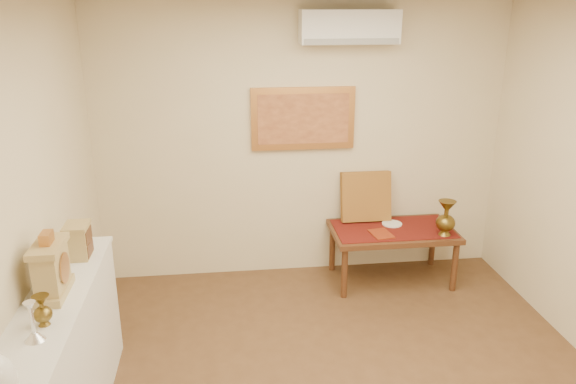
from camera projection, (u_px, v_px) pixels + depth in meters
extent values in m
cube|color=beige|center=(302.00, 143.00, 5.49)|extent=(4.00, 0.02, 2.70)
cube|color=beige|center=(9.00, 250.00, 3.15)|extent=(0.02, 4.50, 2.70)
cube|color=#601510|center=(393.00, 229.00, 5.50)|extent=(1.14, 0.59, 0.01)
cylinder|color=white|center=(392.00, 224.00, 5.59)|extent=(0.20, 0.20, 0.01)
cube|color=maroon|center=(381.00, 234.00, 5.35)|extent=(0.22, 0.27, 0.01)
cube|color=maroon|center=(366.00, 196.00, 5.64)|extent=(0.50, 0.20, 0.51)
cube|color=silver|center=(61.00, 378.00, 3.45)|extent=(0.35, 2.00, 0.95)
cube|color=silver|center=(51.00, 308.00, 3.29)|extent=(0.37, 2.02, 0.03)
cube|color=tan|center=(54.00, 291.00, 3.41)|extent=(0.16, 0.36, 0.05)
cube|color=tan|center=(51.00, 269.00, 3.36)|extent=(0.14, 0.30, 0.25)
cylinder|color=beige|center=(64.00, 268.00, 3.37)|extent=(0.01, 0.17, 0.17)
cylinder|color=#B8773B|center=(65.00, 268.00, 3.37)|extent=(0.01, 0.19, 0.19)
cube|color=tan|center=(48.00, 246.00, 3.31)|extent=(0.17, 0.34, 0.04)
cube|color=#B8773B|center=(46.00, 238.00, 3.29)|extent=(0.06, 0.11, 0.07)
cube|color=tan|center=(78.00, 242.00, 3.88)|extent=(0.15, 0.20, 0.22)
cube|color=#532D19|center=(90.00, 248.00, 3.90)|extent=(0.01, 0.17, 0.09)
cube|color=#532D19|center=(89.00, 235.00, 3.87)|extent=(0.01, 0.17, 0.09)
cube|color=tan|center=(76.00, 226.00, 3.84)|extent=(0.16, 0.21, 0.02)
cube|color=#532D19|center=(393.00, 231.00, 5.51)|extent=(1.20, 0.70, 0.05)
cylinder|color=#532D19|center=(344.00, 273.00, 5.26)|extent=(0.06, 0.06, 0.50)
cylinder|color=#532D19|center=(454.00, 267.00, 5.39)|extent=(0.06, 0.06, 0.50)
cylinder|color=#532D19|center=(332.00, 248.00, 5.81)|extent=(0.06, 0.06, 0.50)
cylinder|color=#532D19|center=(433.00, 242.00, 5.93)|extent=(0.06, 0.06, 0.50)
cube|color=#B8773B|center=(303.00, 119.00, 5.39)|extent=(1.00, 0.05, 0.60)
cube|color=#BB6F41|center=(303.00, 119.00, 5.36)|extent=(0.88, 0.01, 0.48)
cube|color=white|center=(349.00, 27.00, 5.06)|extent=(0.90, 0.24, 0.30)
cube|color=gray|center=(352.00, 41.00, 4.98)|extent=(0.86, 0.02, 0.05)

